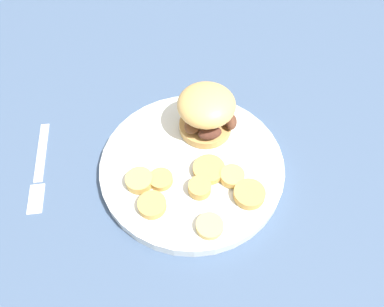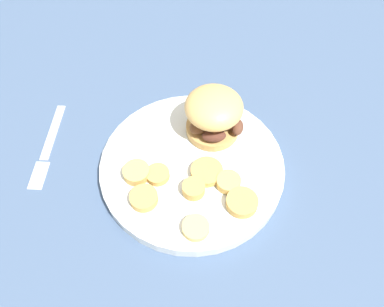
% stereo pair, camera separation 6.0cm
% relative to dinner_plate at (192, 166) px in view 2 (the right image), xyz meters
% --- Properties ---
extents(ground_plane, '(4.00, 4.00, 0.00)m').
position_rel_dinner_plate_xyz_m(ground_plane, '(0.00, 0.00, -0.01)').
color(ground_plane, '#3D5170').
extents(dinner_plate, '(0.31, 0.31, 0.02)m').
position_rel_dinner_plate_xyz_m(dinner_plate, '(0.00, 0.00, 0.00)').
color(dinner_plate, silver).
rests_on(dinner_plate, ground_plane).
extents(sandwich, '(0.10, 0.10, 0.09)m').
position_rel_dinner_plate_xyz_m(sandwich, '(-0.04, -0.07, 0.06)').
color(sandwich, tan).
rests_on(sandwich, dinner_plate).
extents(potato_round_0, '(0.05, 0.05, 0.01)m').
position_rel_dinner_plate_xyz_m(potato_round_0, '(-0.02, 0.02, 0.02)').
color(potato_round_0, tan).
rests_on(potato_round_0, dinner_plate).
extents(potato_round_1, '(0.04, 0.04, 0.02)m').
position_rel_dinner_plate_xyz_m(potato_round_1, '(-0.00, 0.06, 0.02)').
color(potato_round_1, tan).
rests_on(potato_round_1, dinner_plate).
extents(potato_round_2, '(0.05, 0.05, 0.01)m').
position_rel_dinner_plate_xyz_m(potato_round_2, '(-0.07, 0.08, 0.02)').
color(potato_round_2, tan).
rests_on(potato_round_2, dinner_plate).
extents(potato_round_3, '(0.04, 0.04, 0.01)m').
position_rel_dinner_plate_xyz_m(potato_round_3, '(-0.06, 0.05, 0.02)').
color(potato_round_3, tan).
rests_on(potato_round_3, dinner_plate).
extents(potato_round_4, '(0.04, 0.04, 0.01)m').
position_rel_dinner_plate_xyz_m(potato_round_4, '(-0.00, 0.12, 0.02)').
color(potato_round_4, '#DBB766').
rests_on(potato_round_4, dinner_plate).
extents(potato_round_5, '(0.04, 0.04, 0.01)m').
position_rel_dinner_plate_xyz_m(potato_round_5, '(0.08, 0.07, 0.02)').
color(potato_round_5, tan).
rests_on(potato_round_5, dinner_plate).
extents(potato_round_6, '(0.04, 0.04, 0.02)m').
position_rel_dinner_plate_xyz_m(potato_round_6, '(0.09, 0.02, 0.02)').
color(potato_round_6, tan).
rests_on(potato_round_6, dinner_plate).
extents(potato_round_7, '(0.04, 0.04, 0.01)m').
position_rel_dinner_plate_xyz_m(potato_round_7, '(0.06, 0.03, 0.02)').
color(potato_round_7, tan).
rests_on(potato_round_7, dinner_plate).
extents(fork, '(0.04, 0.18, 0.00)m').
position_rel_dinner_plate_xyz_m(fork, '(0.26, -0.06, -0.01)').
color(fork, silver).
rests_on(fork, ground_plane).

